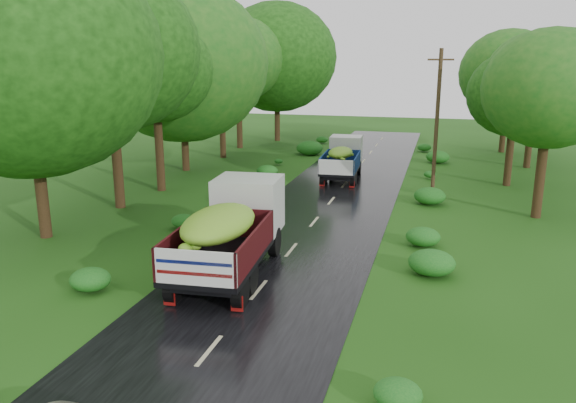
% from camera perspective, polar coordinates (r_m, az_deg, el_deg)
% --- Properties ---
extents(ground, '(120.00, 120.00, 0.00)m').
position_cam_1_polar(ground, '(14.90, -8.00, -14.82)').
color(ground, '#1A450E').
rests_on(ground, ground).
extents(road, '(6.50, 80.00, 0.02)m').
position_cam_1_polar(road, '(19.12, -2.04, -7.82)').
color(road, black).
rests_on(road, ground).
extents(road_lines, '(0.12, 69.60, 0.00)m').
position_cam_1_polar(road_lines, '(20.00, -1.18, -6.75)').
color(road_lines, '#BFB78C').
rests_on(road_lines, road).
extents(truck_near, '(2.94, 7.07, 2.90)m').
position_cam_1_polar(truck_near, '(19.33, -5.64, -2.51)').
color(truck_near, black).
rests_on(truck_near, ground).
extents(truck_far, '(2.32, 5.81, 2.40)m').
position_cam_1_polar(truck_far, '(34.64, 5.59, 4.56)').
color(truck_far, black).
rests_on(truck_far, ground).
extents(utility_pole, '(1.34, 0.37, 7.73)m').
position_cam_1_polar(utility_pole, '(31.20, 14.88, 7.92)').
color(utility_pole, '#382616').
rests_on(utility_pole, ground).
extents(trees_left, '(6.59, 34.01, 9.45)m').
position_cam_1_polar(trees_left, '(36.58, -9.88, 13.83)').
color(trees_left, black).
rests_on(trees_left, ground).
extents(trees_right, '(5.30, 23.10, 7.81)m').
position_cam_1_polar(trees_right, '(38.63, 22.85, 11.16)').
color(trees_right, black).
rests_on(trees_right, ground).
extents(shrubs, '(11.90, 44.00, 0.70)m').
position_cam_1_polar(shrubs, '(27.30, 3.61, -0.24)').
color(shrubs, '#155B1A').
rests_on(shrubs, ground).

